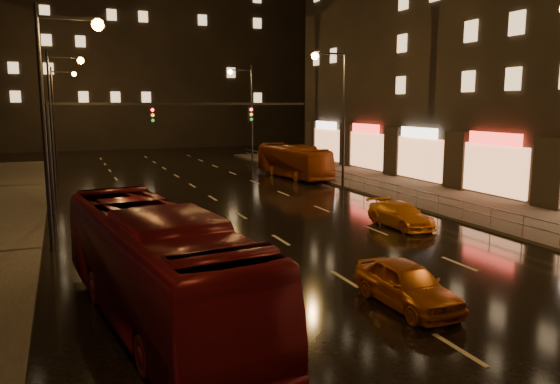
% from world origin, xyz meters
% --- Properties ---
extents(ground, '(140.00, 140.00, 0.00)m').
position_xyz_m(ground, '(0.00, 20.00, 0.00)').
color(ground, black).
rests_on(ground, ground).
extents(sidewalk_right, '(7.00, 70.00, 0.15)m').
position_xyz_m(sidewalk_right, '(13.50, 15.00, 0.07)').
color(sidewalk_right, '#38332D').
rests_on(sidewalk_right, ground).
extents(building_distant, '(44.00, 16.00, 36.00)m').
position_xyz_m(building_distant, '(4.00, 72.00, 18.00)').
color(building_distant, black).
rests_on(building_distant, ground).
extents(traffic_signal, '(15.31, 0.32, 6.20)m').
position_xyz_m(traffic_signal, '(-5.06, 20.00, 4.74)').
color(traffic_signal, black).
rests_on(traffic_signal, ground).
extents(streetlight_left, '(2.64, 0.50, 10.00)m').
position_xyz_m(streetlight_left, '(-8.92, -8.00, 6.43)').
color(streetlight_left, black).
rests_on(streetlight_left, ground).
extents(railing_right, '(0.05, 56.00, 1.00)m').
position_xyz_m(railing_right, '(10.20, 18.00, 0.90)').
color(railing_right, '#99999E').
rests_on(railing_right, sidewalk_right).
extents(bus_red, '(4.33, 11.97, 3.26)m').
position_xyz_m(bus_red, '(-6.70, 2.76, 1.63)').
color(bus_red, '#600D13').
rests_on(bus_red, ground).
extents(bus_curb, '(2.95, 9.90, 2.72)m').
position_xyz_m(bus_curb, '(8.96, 29.53, 1.36)').
color(bus_curb, '#8C380E').
rests_on(bus_curb, ground).
extents(taxi_near, '(1.68, 4.08, 1.39)m').
position_xyz_m(taxi_near, '(0.50, 1.00, 0.69)').
color(taxi_near, '#C25B12').
rests_on(taxi_near, ground).
extents(taxi_far, '(1.88, 4.25, 1.21)m').
position_xyz_m(taxi_far, '(6.60, 10.33, 0.61)').
color(taxi_far, orange).
rests_on(taxi_far, ground).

